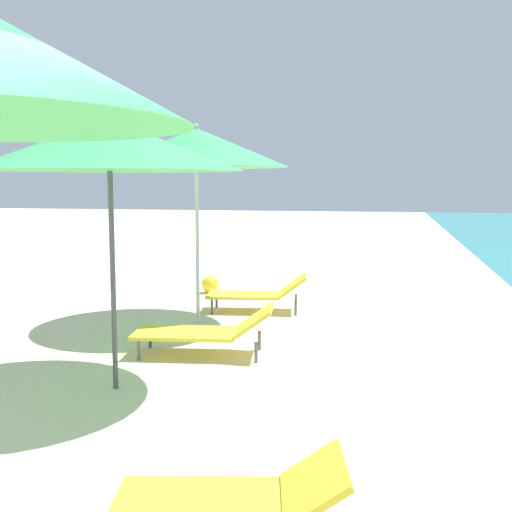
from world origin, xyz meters
TOP-DOWN VIEW (x-y plane):
  - lounger_nearest_shoreside at (1.45, 1.05)m, footprint 1.38×0.83m
  - umbrella_second at (-0.27, 3.27)m, footprint 2.47×2.47m
  - lounger_second_shoreside at (0.25, 4.54)m, footprint 1.65×0.83m
  - umbrella_farthest at (-0.34, 6.11)m, footprint 2.55×2.55m
  - lounger_farthest_shoreside at (0.34, 7.03)m, footprint 1.58×0.80m
  - beach_ball at (-0.84, 8.40)m, footprint 0.31×0.31m

SIDE VIEW (x-z plane):
  - beach_ball at x=-0.84m, z-range 0.00..0.31m
  - lounger_nearest_shoreside at x=1.45m, z-range 0.00..0.47m
  - lounger_farthest_shoreside at x=0.34m, z-range 0.01..0.58m
  - lounger_second_shoreside at x=0.25m, z-range 0.01..0.58m
  - umbrella_second at x=-0.27m, z-range 1.00..3.60m
  - umbrella_farthest at x=-0.34m, z-range 1.05..3.81m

